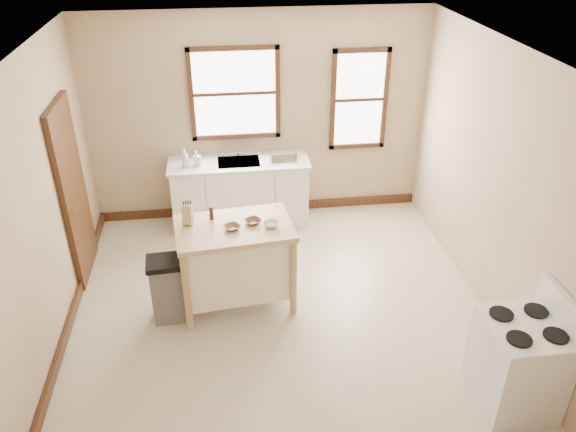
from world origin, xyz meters
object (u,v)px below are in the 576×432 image
object	(u,v)px
soap_bottle_a	(185,158)
bowl_a	(232,227)
pepper_grinder	(211,213)
knife_block	(188,215)
bowl_c	(271,224)
dish_rack	(283,157)
bowl_b	(253,221)
soap_bottle_b	(197,158)
kitchen_island	(236,265)
trash_bin	(168,289)
gas_stove	(521,352)

from	to	relation	value
soap_bottle_a	bowl_a	bearing A→B (deg)	-53.57
soap_bottle_a	pepper_grinder	size ratio (longest dim) A/B	1.53
knife_block	bowl_c	distance (m)	0.87
dish_rack	bowl_b	distance (m)	1.80
pepper_grinder	knife_block	bearing A→B (deg)	-165.80
soap_bottle_a	pepper_grinder	world-z (taller)	soap_bottle_a
soap_bottle_a	bowl_c	world-z (taller)	soap_bottle_a
soap_bottle_b	bowl_c	world-z (taller)	soap_bottle_b
kitchen_island	bowl_b	bearing A→B (deg)	3.37
kitchen_island	trash_bin	bearing A→B (deg)	-173.44
knife_block	gas_stove	size ratio (longest dim) A/B	0.18
pepper_grinder	trash_bin	distance (m)	0.92
knife_block	soap_bottle_b	bearing A→B (deg)	101.34
pepper_grinder	soap_bottle_a	bearing A→B (deg)	101.73
dish_rack	pepper_grinder	world-z (taller)	pepper_grinder
soap_bottle_b	bowl_b	bearing A→B (deg)	-66.80
soap_bottle_b	dish_rack	bearing A→B (deg)	5.41
gas_stove	pepper_grinder	bearing A→B (deg)	144.05
kitchen_island	gas_stove	distance (m)	2.92
soap_bottle_b	bowl_a	world-z (taller)	soap_bottle_b
soap_bottle_b	bowl_a	xyz separation A→B (m)	(0.38, -1.78, -0.01)
bowl_a	soap_bottle_b	bearing A→B (deg)	101.97
kitchen_island	knife_block	distance (m)	0.76
dish_rack	kitchen_island	bearing A→B (deg)	-88.87
bowl_b	bowl_c	size ratio (longest dim) A/B	1.06
soap_bottle_a	bowl_b	size ratio (longest dim) A/B	1.38
bowl_b	bowl_c	world-z (taller)	bowl_c
dish_rack	soap_bottle_b	bearing A→B (deg)	-154.59
bowl_a	gas_stove	size ratio (longest dim) A/B	0.15
dish_rack	knife_block	xyz separation A→B (m)	(-1.19, -1.65, 0.13)
soap_bottle_b	kitchen_island	size ratio (longest dim) A/B	0.17
kitchen_island	bowl_b	distance (m)	0.55
soap_bottle_a	dish_rack	world-z (taller)	soap_bottle_a
pepper_grinder	trash_bin	bearing A→B (deg)	-146.27
bowl_a	gas_stove	bearing A→B (deg)	-34.65
dish_rack	gas_stove	size ratio (longest dim) A/B	0.33
bowl_b	gas_stove	distance (m)	2.81
trash_bin	dish_rack	bearing A→B (deg)	49.35
dish_rack	bowl_a	bearing A→B (deg)	-88.80
soap_bottle_b	pepper_grinder	world-z (taller)	pepper_grinder
soap_bottle_a	soap_bottle_b	distance (m)	0.15
soap_bottle_b	dish_rack	world-z (taller)	soap_bottle_b
knife_block	bowl_c	bearing A→B (deg)	2.63
soap_bottle_b	kitchen_island	world-z (taller)	soap_bottle_b
soap_bottle_a	trash_bin	bearing A→B (deg)	-75.63
soap_bottle_a	gas_stove	size ratio (longest dim) A/B	0.20
bowl_c	gas_stove	bearing A→B (deg)	-39.81
kitchen_island	gas_stove	size ratio (longest dim) A/B	1.08
pepper_grinder	gas_stove	distance (m)	3.24
knife_block	pepper_grinder	bearing A→B (deg)	27.95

